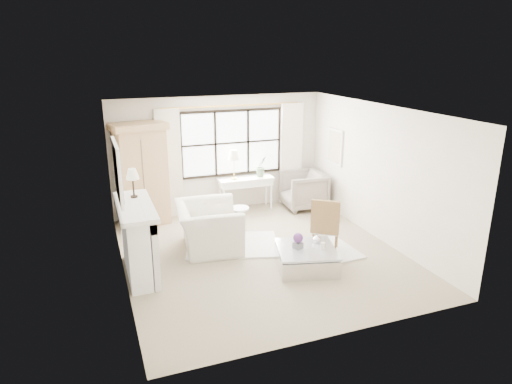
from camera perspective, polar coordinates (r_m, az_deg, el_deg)
floor at (r=8.71m, az=0.71°, el=-7.73°), size 5.50×5.50×0.00m
ceiling at (r=7.94m, az=0.78°, el=10.18°), size 5.50×5.50×0.00m
wall_back at (r=10.75m, az=-4.59°, el=4.75°), size 5.00×0.00×5.00m
wall_front at (r=5.90m, az=10.51°, el=-6.39°), size 5.00×0.00×5.00m
wall_left at (r=7.72m, az=-16.84°, el=-1.09°), size 0.00×5.50×5.50m
wall_right at (r=9.39m, az=15.13°, el=2.32°), size 0.00×5.50×5.50m
window_pane at (r=10.76m, az=-3.05°, el=6.16°), size 2.40×0.02×1.50m
window_frame at (r=10.75m, az=-3.03°, el=6.15°), size 2.50×0.04×1.50m
curtain_rod at (r=10.57m, az=-3.02°, el=10.73°), size 3.30×0.04×0.04m
curtain_left at (r=10.42m, az=-10.78°, el=3.44°), size 0.55×0.10×2.47m
curtain_right at (r=11.30m, az=4.40°, el=4.78°), size 0.55×0.10×2.47m
fireplace at (r=7.97m, az=-14.77°, el=-5.70°), size 0.58×1.66×1.26m
mirror_frame at (r=7.58m, az=-16.94°, el=2.45°), size 0.05×1.15×0.95m
mirror_glass at (r=7.59m, az=-16.71°, el=2.47°), size 0.02×1.00×0.80m
art_frame at (r=10.71m, az=9.85°, el=5.60°), size 0.04×0.62×0.82m
art_canvas at (r=10.70m, az=9.76°, el=5.59°), size 0.01×0.52×0.72m
mantel_lamp at (r=8.03m, az=-15.20°, el=2.03°), size 0.22×0.22×0.51m
armoire at (r=10.09m, az=-14.11°, el=2.19°), size 1.24×0.92×2.24m
console_table at (r=10.87m, az=-1.29°, el=-0.24°), size 1.31×0.47×0.80m
console_lamp at (r=10.53m, az=-2.79°, el=4.55°), size 0.28×0.28×0.69m
orchid_plant at (r=10.81m, az=0.65°, el=3.22°), size 0.32×0.29×0.49m
side_table at (r=9.69m, az=-2.06°, el=-2.94°), size 0.40×0.40×0.51m
rug_left at (r=9.05m, az=-2.92°, el=-6.61°), size 2.05×1.69×0.03m
rug_right at (r=8.80m, az=7.37°, el=-7.49°), size 1.59×1.22×0.03m
club_armchair at (r=8.83m, az=-5.95°, el=-4.37°), size 1.33×1.48×0.88m
wingback_chair at (r=11.06m, az=5.93°, el=0.22°), size 1.05×1.02×0.89m
french_chair at (r=8.76m, az=8.65°, el=-5.56°), size 0.67×0.67×1.08m
coffee_table at (r=8.16m, az=6.29°, el=-8.24°), size 1.22×1.22×0.38m
planter_box at (r=8.03m, az=5.25°, el=-6.65°), size 0.19×0.19×0.11m
planter_flowers at (r=7.98m, az=5.28°, el=-5.73°), size 0.17×0.17×0.17m
pillar_candle at (r=8.05m, az=8.35°, el=-6.68°), size 0.08×0.08×0.12m
coffee_vase at (r=8.29m, az=7.64°, el=-5.75°), size 0.20×0.20×0.16m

